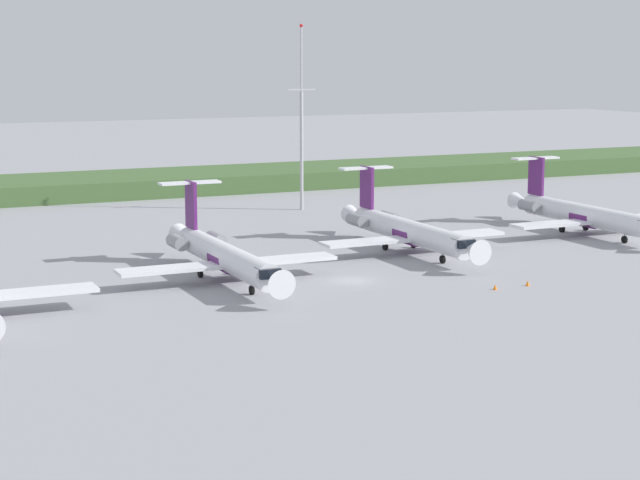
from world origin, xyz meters
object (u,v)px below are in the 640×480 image
regional_jet_third (407,230)px  regional_jet_fourth (583,214)px  antenna_mast (302,134)px  regional_jet_second (223,255)px  safety_cone_mid_marker (528,283)px  safety_cone_front_marker (495,287)px

regional_jet_third → regional_jet_fourth: same height
antenna_mast → regional_jet_third: bearing=-94.2°
regional_jet_second → safety_cone_mid_marker: size_ratio=56.36×
regional_jet_fourth → antenna_mast: 43.38m
antenna_mast → safety_cone_front_marker: bearing=-94.9°
regional_jet_third → safety_cone_front_marker: size_ratio=56.36×
antenna_mast → safety_cone_front_marker: 60.00m
regional_jet_third → antenna_mast: size_ratio=1.14×
regional_jet_fourth → safety_cone_mid_marker: size_ratio=56.36×
regional_jet_third → antenna_mast: 38.00m
regional_jet_second → regional_jet_third: bearing=13.6°
regional_jet_second → regional_jet_third: same height
regional_jet_second → antenna_mast: antenna_mast is taller
regional_jet_second → regional_jet_third: 25.51m
antenna_mast → regional_jet_fourth: bearing=-55.3°
regional_jet_third → antenna_mast: bearing=85.8°
antenna_mast → regional_jet_second: bearing=-122.7°
regional_jet_third → safety_cone_front_marker: (-2.35, -21.88, -2.26)m
regional_jet_third → safety_cone_front_marker: regional_jet_third is taller
safety_cone_mid_marker → safety_cone_front_marker: bearing=-178.0°
regional_jet_third → safety_cone_front_marker: 22.12m
regional_jet_second → regional_jet_fourth: bearing=8.7°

